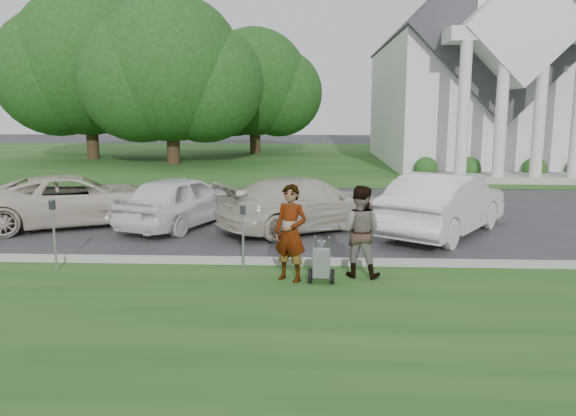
# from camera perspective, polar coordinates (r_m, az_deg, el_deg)

# --- Properties ---
(ground) EXTENTS (120.00, 120.00, 0.00)m
(ground) POSITION_cam_1_polar(r_m,az_deg,el_deg) (11.19, 1.25, -6.59)
(ground) COLOR #333335
(ground) RESTS_ON ground
(grass_strip) EXTENTS (80.00, 7.00, 0.01)m
(grass_strip) POSITION_cam_1_polar(r_m,az_deg,el_deg) (8.36, 0.74, -12.45)
(grass_strip) COLOR #1D4B19
(grass_strip) RESTS_ON ground
(church_lawn) EXTENTS (80.00, 30.00, 0.01)m
(church_lawn) POSITION_cam_1_polar(r_m,az_deg,el_deg) (37.86, 2.24, 5.19)
(church_lawn) COLOR #1D4B19
(church_lawn) RESTS_ON ground
(curb) EXTENTS (80.00, 0.18, 0.15)m
(curb) POSITION_cam_1_polar(r_m,az_deg,el_deg) (11.70, 1.32, -5.47)
(curb) COLOR #9E9E93
(curb) RESTS_ON ground
(church) EXTENTS (9.19, 19.00, 24.10)m
(church) POSITION_cam_1_polar(r_m,az_deg,el_deg) (35.06, 17.61, 14.06)
(church) COLOR white
(church) RESTS_ON ground
(tree_left) EXTENTS (10.63, 8.40, 9.71)m
(tree_left) POSITION_cam_1_polar(r_m,az_deg,el_deg) (33.79, -11.85, 13.07)
(tree_left) COLOR #332316
(tree_left) RESTS_ON ground
(tree_far) EXTENTS (11.64, 9.20, 10.73)m
(tree_far) POSITION_cam_1_polar(r_m,az_deg,el_deg) (38.53, -19.65, 13.18)
(tree_far) COLOR #332316
(tree_far) RESTS_ON ground
(tree_back) EXTENTS (9.61, 7.60, 8.89)m
(tree_back) POSITION_cam_1_polar(r_m,az_deg,el_deg) (40.96, -3.43, 12.16)
(tree_back) COLOR #332316
(tree_back) RESTS_ON ground
(striping_cart) EXTENTS (0.50, 0.97, 0.88)m
(striping_cart) POSITION_cam_1_polar(r_m,az_deg,el_deg) (10.44, 3.43, -5.67)
(striping_cart) COLOR black
(striping_cart) RESTS_ON ground
(person_left) EXTENTS (0.79, 0.69, 1.82)m
(person_left) POSITION_cam_1_polar(r_m,az_deg,el_deg) (10.45, 0.26, -2.63)
(person_left) COLOR #999999
(person_left) RESTS_ON ground
(person_right) EXTENTS (0.99, 0.85, 1.77)m
(person_right) POSITION_cam_1_polar(r_m,az_deg,el_deg) (10.81, 7.24, -2.44)
(person_right) COLOR #999999
(person_right) RESTS_ON ground
(parking_meter_near) EXTENTS (0.10, 0.09, 1.41)m
(parking_meter_near) POSITION_cam_1_polar(r_m,az_deg,el_deg) (10.85, -4.59, -2.32)
(parking_meter_near) COLOR #95979D
(parking_meter_near) RESTS_ON ground
(parking_meter_far) EXTENTS (0.11, 0.10, 1.47)m
(parking_meter_far) POSITION_cam_1_polar(r_m,az_deg,el_deg) (11.99, -22.71, -1.72)
(parking_meter_far) COLOR #95979D
(parking_meter_far) RESTS_ON ground
(car_a) EXTENTS (5.58, 4.35, 1.41)m
(car_a) POSITION_cam_1_polar(r_m,az_deg,el_deg) (16.71, -20.79, 0.78)
(car_a) COLOR beige
(car_a) RESTS_ON ground
(car_b) EXTENTS (3.16, 4.54, 1.44)m
(car_b) POSITION_cam_1_polar(r_m,az_deg,el_deg) (15.68, -10.80, 0.74)
(car_b) COLOR white
(car_b) RESTS_ON ground
(car_c) EXTENTS (5.18, 4.28, 1.41)m
(car_c) POSITION_cam_1_polar(r_m,az_deg,el_deg) (14.95, 1.88, 0.42)
(car_c) COLOR beige
(car_c) RESTS_ON ground
(car_d) EXTENTS (4.08, 4.94, 1.59)m
(car_d) POSITION_cam_1_polar(r_m,az_deg,el_deg) (14.96, 15.62, 0.40)
(car_d) COLOR silver
(car_d) RESTS_ON ground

